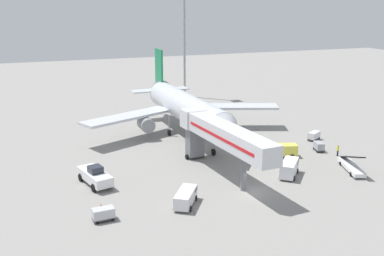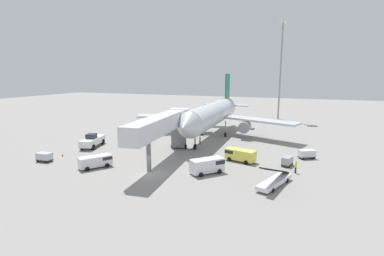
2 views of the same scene
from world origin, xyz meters
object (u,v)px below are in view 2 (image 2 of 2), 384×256
object	(u,v)px
jet_bridge	(164,125)
baggage_cart_mid_right	(44,157)
ground_crew_worker_foreground	(296,167)
ground_crew_worker_midground	(200,140)
belt_loader_truck	(275,180)
service_van_rear_right	(96,161)
service_van_mid_center	(240,154)
safety_cone_alpha	(62,155)
baggage_cart_mid_left	(287,161)
pushback_tug	(92,141)
baggage_cart_far_right	(307,154)
service_van_far_left	(208,165)
apron_light_mast	(281,53)
airplane_at_gate	(213,114)

from	to	relation	value
jet_bridge	baggage_cart_mid_right	distance (m)	20.76
ground_crew_worker_foreground	ground_crew_worker_midground	xyz separation A→B (m)	(-19.22, 11.61, -0.04)
belt_loader_truck	service_van_rear_right	world-z (taller)	belt_loader_truck
service_van_mid_center	safety_cone_alpha	xyz separation A→B (m)	(-30.20, -8.52, -0.91)
service_van_rear_right	baggage_cart_mid_left	size ratio (longest dim) A/B	2.09
pushback_tug	ground_crew_worker_midground	distance (m)	21.85
baggage_cart_mid_right	baggage_cart_far_right	bearing A→B (deg)	23.52
pushback_tug	baggage_cart_far_right	xyz separation A→B (m)	(40.29, 6.89, -0.43)
belt_loader_truck	safety_cone_alpha	bearing A→B (deg)	179.04
service_van_mid_center	ground_crew_worker_foreground	distance (m)	9.47
pushback_tug	jet_bridge	bearing A→B (deg)	-8.03
baggage_cart_mid_right	baggage_cart_far_right	xyz separation A→B (m)	(41.07, 17.88, 0.01)
service_van_far_left	pushback_tug	bearing A→B (deg)	166.28
service_van_mid_center	service_van_far_left	xyz separation A→B (m)	(-3.08, -7.61, 0.10)
baggage_cart_mid_right	service_van_mid_center	bearing A→B (deg)	21.62
service_van_mid_center	safety_cone_alpha	size ratio (longest dim) A/B	10.07
belt_loader_truck	apron_light_mast	size ratio (longest dim) A/B	0.24
baggage_cart_mid_right	apron_light_mast	world-z (taller)	apron_light_mast
service_van_far_left	ground_crew_worker_foreground	distance (m)	12.99
belt_loader_truck	ground_crew_worker_midground	xyz separation A→B (m)	(-16.81, 17.85, 0.16)
service_van_mid_center	ground_crew_worker_midground	bearing A→B (deg)	139.51
pushback_tug	service_van_far_left	bearing A→B (deg)	-13.72
jet_bridge	pushback_tug	bearing A→B (deg)	171.97
baggage_cart_far_right	apron_light_mast	distance (m)	50.06
airplane_at_gate	belt_loader_truck	bearing A→B (deg)	-57.64
jet_bridge	belt_loader_truck	distance (m)	20.39
belt_loader_truck	baggage_cart_far_right	world-z (taller)	belt_loader_truck
baggage_cart_far_right	baggage_cart_mid_left	bearing A→B (deg)	-118.00
pushback_tug	service_van_rear_right	distance (m)	14.03
airplane_at_gate	baggage_cart_mid_left	distance (m)	24.94
pushback_tug	belt_loader_truck	world-z (taller)	belt_loader_truck
pushback_tug	baggage_cart_mid_right	size ratio (longest dim) A/B	2.88
baggage_cart_mid_left	service_van_far_left	bearing A→B (deg)	-143.63
airplane_at_gate	ground_crew_worker_midground	bearing A→B (deg)	-90.69
baggage_cart_far_right	service_van_far_left	bearing A→B (deg)	-135.54
ground_crew_worker_foreground	service_van_mid_center	bearing A→B (deg)	162.22
jet_bridge	baggage_cart_mid_left	distance (m)	20.97
ground_crew_worker_midground	apron_light_mast	distance (m)	48.12
pushback_tug	service_van_rear_right	bearing A→B (deg)	-47.61
ground_crew_worker_foreground	apron_light_mast	size ratio (longest dim) A/B	0.06
baggage_cart_far_right	ground_crew_worker_midground	world-z (taller)	ground_crew_worker_midground
baggage_cart_mid_left	service_van_rear_right	bearing A→B (deg)	-157.15
ground_crew_worker_foreground	safety_cone_alpha	world-z (taller)	ground_crew_worker_foreground
service_van_far_left	baggage_cart_mid_left	bearing A→B (deg)	36.37
pushback_tug	safety_cone_alpha	bearing A→B (deg)	-93.66
belt_loader_truck	service_van_far_left	world-z (taller)	belt_loader_truck
pushback_tug	baggage_cart_far_right	size ratio (longest dim) A/B	2.44
service_van_far_left	ground_crew_worker_midground	distance (m)	17.81
jet_bridge	pushback_tug	size ratio (longest dim) A/B	3.10
airplane_at_gate	baggage_cart_mid_left	bearing A→B (deg)	-43.65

